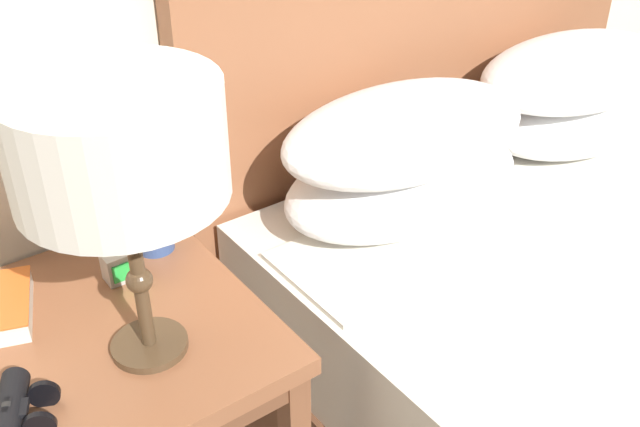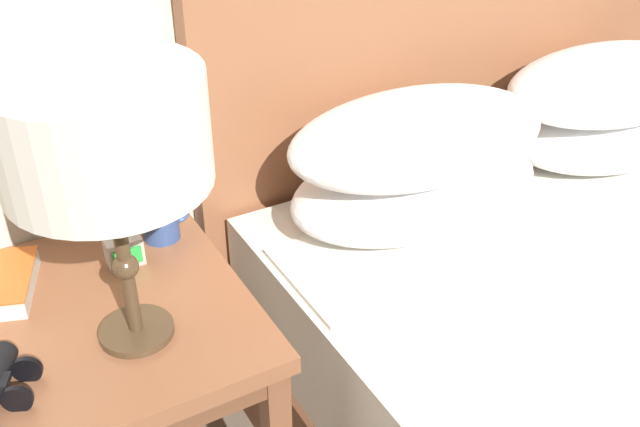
% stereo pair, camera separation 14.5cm
% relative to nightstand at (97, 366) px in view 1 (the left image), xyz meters
% --- Properties ---
extents(nightstand, '(0.58, 0.58, 0.59)m').
position_rel_nightstand_xyz_m(nightstand, '(0.00, 0.00, 0.00)').
color(nightstand, brown).
rests_on(nightstand, ground_plane).
extents(table_lamp, '(0.32, 0.32, 0.48)m').
position_rel_nightstand_xyz_m(table_lamp, '(0.07, -0.10, 0.46)').
color(table_lamp, '#4C3823').
rests_on(table_lamp, nightstand).
extents(binoculars_pair, '(0.16, 0.16, 0.05)m').
position_rel_nightstand_xyz_m(binoculars_pair, '(-0.17, -0.13, 0.10)').
color(binoculars_pair, black).
rests_on(binoculars_pair, nightstand).
extents(coffee_mug, '(0.10, 0.08, 0.08)m').
position_rel_nightstand_xyz_m(coffee_mug, '(0.21, 0.17, 0.12)').
color(coffee_mug, '#334C84').
rests_on(coffee_mug, nightstand).
extents(alarm_clock, '(0.07, 0.05, 0.06)m').
position_rel_nightstand_xyz_m(alarm_clock, '(0.11, 0.11, 0.11)').
color(alarm_clock, '#B7B2A8').
rests_on(alarm_clock, nightstand).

